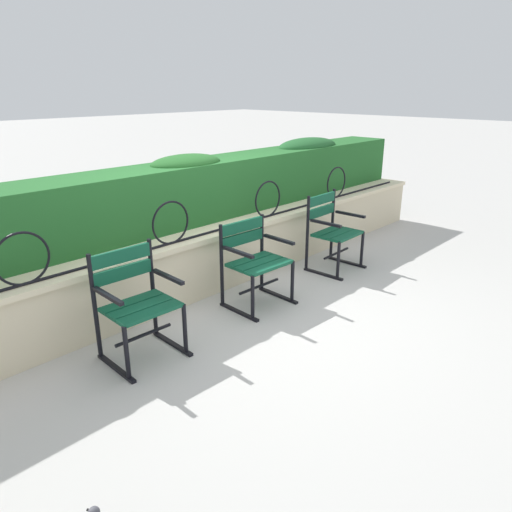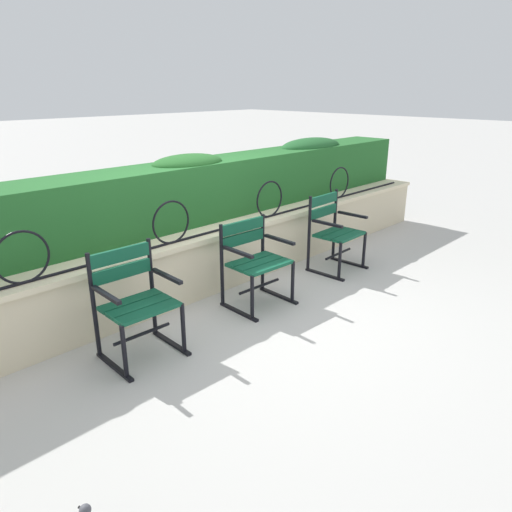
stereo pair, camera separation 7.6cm
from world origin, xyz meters
name	(u,v)px [view 1 (the left image)]	position (x,y,z in m)	size (l,w,h in m)	color
ground_plane	(260,310)	(0.00, 0.00, 0.00)	(60.00, 60.00, 0.00)	#B7B5AF
stone_wall	(206,260)	(0.00, 0.77, 0.32)	(7.96, 0.41, 0.64)	beige
iron_arch_fence	(179,225)	(-0.39, 0.69, 0.81)	(7.40, 0.02, 0.42)	black
hedge_row	(177,192)	(0.03, 1.24, 0.99)	(7.80, 0.60, 0.75)	#236028
park_chair_left	(136,301)	(-1.24, 0.17, 0.47)	(0.58, 0.54, 0.88)	#0F4C33
park_chair_centre	(254,260)	(0.10, 0.17, 0.46)	(0.61, 0.54, 0.83)	#0F4C33
park_chair_right	(332,230)	(1.43, 0.18, 0.47)	(0.58, 0.54, 0.89)	#0F4C33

